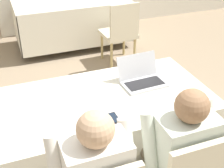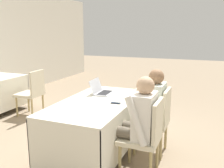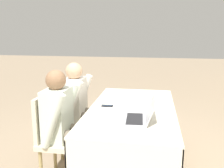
{
  "view_description": "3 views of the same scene",
  "coord_description": "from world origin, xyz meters",
  "px_view_note": "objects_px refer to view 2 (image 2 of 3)",
  "views": [
    {
      "loc": [
        -0.64,
        -1.89,
        2.05
      ],
      "look_at": [
        0.0,
        -0.22,
        0.98
      ],
      "focal_mm": 50.0,
      "sensor_mm": 36.0,
      "label": 1
    },
    {
      "loc": [
        -2.88,
        -1.38,
        1.65
      ],
      "look_at": [
        0.0,
        -0.22,
        0.98
      ],
      "focal_mm": 40.0,
      "sensor_mm": 36.0,
      "label": 2
    },
    {
      "loc": [
        2.54,
        0.21,
        1.53
      ],
      "look_at": [
        0.0,
        -0.22,
        0.98
      ],
      "focal_mm": 40.0,
      "sensor_mm": 36.0,
      "label": 3
    }
  ],
  "objects_px": {
    "laptop": "(102,91)",
    "chair_near_right": "(157,118)",
    "chair_far_spare": "(32,91)",
    "chair_near_left": "(146,134)",
    "cell_phone": "(116,103)",
    "person_checkered_shirt": "(138,120)",
    "person_white_shirt": "(150,106)"
  },
  "relations": [
    {
      "from": "cell_phone",
      "to": "chair_near_right",
      "type": "xyz_separation_m",
      "value": [
        0.29,
        -0.48,
        -0.24
      ]
    },
    {
      "from": "chair_far_spare",
      "to": "laptop",
      "type": "bearing_deg",
      "value": 70.95
    },
    {
      "from": "chair_near_right",
      "to": "person_checkered_shirt",
      "type": "height_order",
      "value": "person_checkered_shirt"
    },
    {
      "from": "chair_near_right",
      "to": "chair_far_spare",
      "type": "relative_size",
      "value": 1.0
    },
    {
      "from": "person_white_shirt",
      "to": "person_checkered_shirt",
      "type": "bearing_deg",
      "value": 0.0
    },
    {
      "from": "cell_phone",
      "to": "chair_near_left",
      "type": "bearing_deg",
      "value": -122.16
    },
    {
      "from": "laptop",
      "to": "chair_near_left",
      "type": "relative_size",
      "value": 0.41
    },
    {
      "from": "chair_near_right",
      "to": "person_checkered_shirt",
      "type": "xyz_separation_m",
      "value": [
        -0.56,
        0.1,
        0.16
      ]
    },
    {
      "from": "chair_near_right",
      "to": "person_checkered_shirt",
      "type": "bearing_deg",
      "value": -10.36
    },
    {
      "from": "laptop",
      "to": "person_checkered_shirt",
      "type": "bearing_deg",
      "value": -134.74
    },
    {
      "from": "laptop",
      "to": "chair_near_right",
      "type": "bearing_deg",
      "value": -99.97
    },
    {
      "from": "chair_near_left",
      "to": "person_checkered_shirt",
      "type": "bearing_deg",
      "value": -90.0
    },
    {
      "from": "cell_phone",
      "to": "person_white_shirt",
      "type": "height_order",
      "value": "person_white_shirt"
    },
    {
      "from": "cell_phone",
      "to": "chair_near_right",
      "type": "distance_m",
      "value": 0.61
    },
    {
      "from": "person_checkered_shirt",
      "to": "person_white_shirt",
      "type": "bearing_deg",
      "value": -180.0
    },
    {
      "from": "laptop",
      "to": "chair_far_spare",
      "type": "distance_m",
      "value": 1.81
    },
    {
      "from": "laptop",
      "to": "chair_near_left",
      "type": "bearing_deg",
      "value": -131.09
    },
    {
      "from": "cell_phone",
      "to": "chair_far_spare",
      "type": "relative_size",
      "value": 0.14
    },
    {
      "from": "laptop",
      "to": "chair_far_spare",
      "type": "height_order",
      "value": "laptop"
    },
    {
      "from": "laptop",
      "to": "chair_near_right",
      "type": "relative_size",
      "value": 0.41
    },
    {
      "from": "chair_near_left",
      "to": "person_checkered_shirt",
      "type": "height_order",
      "value": "person_checkered_shirt"
    },
    {
      "from": "chair_near_left",
      "to": "chair_far_spare",
      "type": "height_order",
      "value": "same"
    },
    {
      "from": "laptop",
      "to": "chair_near_right",
      "type": "distance_m",
      "value": 0.9
    },
    {
      "from": "chair_far_spare",
      "to": "person_checkered_shirt",
      "type": "bearing_deg",
      "value": 61.93
    },
    {
      "from": "chair_near_right",
      "to": "chair_far_spare",
      "type": "xyz_separation_m",
      "value": [
        0.62,
        2.56,
        0.0
      ]
    },
    {
      "from": "laptop",
      "to": "chair_far_spare",
      "type": "bearing_deg",
      "value": 70.52
    },
    {
      "from": "cell_phone",
      "to": "chair_far_spare",
      "type": "height_order",
      "value": "chair_far_spare"
    },
    {
      "from": "cell_phone",
      "to": "chair_far_spare",
      "type": "distance_m",
      "value": 2.28
    },
    {
      "from": "chair_far_spare",
      "to": "chair_near_left",
      "type": "bearing_deg",
      "value": 62.84
    },
    {
      "from": "laptop",
      "to": "chair_near_left",
      "type": "xyz_separation_m",
      "value": [
        -0.67,
        -0.85,
        -0.27
      ]
    },
    {
      "from": "person_checkered_shirt",
      "to": "person_white_shirt",
      "type": "height_order",
      "value": "same"
    },
    {
      "from": "laptop",
      "to": "person_checkered_shirt",
      "type": "distance_m",
      "value": 1.01
    }
  ]
}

